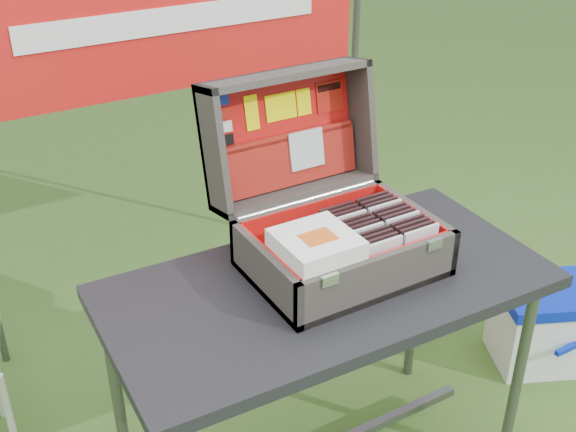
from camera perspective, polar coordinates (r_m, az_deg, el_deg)
table at (r=2.33m, az=2.87°, el=-13.28°), size 1.30×0.68×0.80m
table_top at (r=2.10m, az=3.12°, el=-5.58°), size 1.30×0.68×0.04m
table_leg_fr at (r=2.51m, az=17.73°, el=-11.95°), size 0.04×0.04×0.76m
table_leg_bl at (r=2.35m, az=-13.21°, el=-14.46°), size 0.04×0.04×0.76m
table_leg_br at (r=2.79m, az=10.04°, el=-6.17°), size 0.04×0.04×0.76m
suitcase at (r=2.05m, az=3.59°, el=2.52°), size 0.54×0.54×0.51m
suitcase_base_bottom at (r=2.13m, az=4.28°, el=-3.97°), size 0.54×0.38×0.02m
suitcase_base_wall_front at (r=1.98m, az=7.31°, el=-4.94°), size 0.54×0.02×0.14m
suitcase_base_wall_back at (r=2.23m, az=1.72°, el=-0.44°), size 0.54×0.02×0.14m
suitcase_base_wall_left at (r=1.98m, az=-1.86°, el=-4.56°), size 0.02×0.38×0.14m
suitcase_base_wall_right at (r=2.24m, az=9.83°, el=-0.76°), size 0.02×0.38×0.14m
suitcase_liner_floor at (r=2.12m, az=4.30°, el=-3.66°), size 0.50×0.34×0.01m
suitcase_latch_left at (r=1.85m, az=3.33°, el=-5.07°), size 0.05×0.01×0.03m
suitcase_latch_right at (r=2.03m, az=11.50°, el=-2.19°), size 0.05×0.01×0.03m
suitcase_hinge at (r=2.20m, az=1.60°, el=1.31°), size 0.48×0.02×0.02m
suitcase_lid_back at (r=2.26m, az=-0.60°, el=6.68°), size 0.54×0.09×0.38m
suitcase_lid_rim_far at (r=2.18m, az=-0.28°, el=11.09°), size 0.54×0.15×0.05m
suitcase_lid_rim_near at (r=2.26m, az=0.63°, el=1.98°), size 0.54×0.15×0.05m
suitcase_lid_rim_left at (r=2.10m, az=-5.92°, el=5.03°), size 0.02×0.22×0.41m
suitcase_lid_rim_right at (r=2.34m, az=5.69°, el=7.66°), size 0.02×0.22×0.41m
suitcase_lid_liner at (r=2.25m, az=-0.43°, el=6.63°), size 0.49×0.07×0.33m
suitcase_liner_wall_front at (r=1.98m, az=7.10°, el=-4.50°), size 0.50×0.01×0.12m
suitcase_liner_wall_back at (r=2.21m, az=1.91°, el=-0.35°), size 0.50×0.01×0.12m
suitcase_liner_wall_left at (r=1.98m, az=-1.52°, el=-4.20°), size 0.01×0.34×0.12m
suitcase_liner_wall_right at (r=2.22m, az=9.58°, el=-0.62°), size 0.01×0.34×0.12m
suitcase_lid_pocket at (r=2.26m, az=0.04°, el=4.36°), size 0.48×0.06×0.16m
suitcase_pocket_edge at (r=2.23m, az=-0.08°, el=6.23°), size 0.47×0.02×0.02m
suitcase_pocket_cd at (r=2.26m, az=1.46°, el=5.29°), size 0.12×0.03×0.12m
lid_sticker_cc_a at (r=2.13m, az=-5.36°, el=9.09°), size 0.05×0.01×0.03m
lid_sticker_cc_b at (r=2.14m, az=-5.22°, el=8.05°), size 0.05×0.01×0.03m
lid_sticker_cc_c at (r=2.15m, az=-5.09°, el=7.01°), size 0.05×0.01×0.03m
lid_sticker_cc_d at (r=2.16m, az=-4.95°, el=5.98°), size 0.05×0.01×0.03m
lid_card_neon_tall at (r=2.18m, az=-2.88°, el=8.15°), size 0.04×0.02×0.10m
lid_card_neon_main at (r=2.23m, az=-0.56°, el=8.63°), size 0.11×0.02×0.08m
lid_card_neon_small at (r=2.27m, az=1.25°, el=9.00°), size 0.05×0.02×0.08m
lid_sticker_band at (r=2.32m, az=3.31°, el=9.40°), size 0.10×0.02×0.09m
lid_sticker_band_bar at (r=2.31m, az=3.25°, el=10.13°), size 0.09×0.01×0.02m
cd_left_0 at (r=2.01m, az=7.52°, el=-3.62°), size 0.12×0.01×0.14m
cd_left_1 at (r=2.02m, az=7.16°, el=-3.35°), size 0.12×0.01×0.14m
cd_left_2 at (r=2.03m, az=6.80°, el=-3.07°), size 0.12×0.01×0.14m
cd_left_3 at (r=2.05m, az=6.45°, el=-2.80°), size 0.12×0.01×0.14m
cd_left_4 at (r=2.06m, az=6.10°, el=-2.53°), size 0.12×0.01×0.14m
cd_left_5 at (r=2.08m, az=5.76°, el=-2.27°), size 0.12×0.01×0.14m
cd_left_6 at (r=2.09m, az=5.43°, el=-2.01°), size 0.12×0.01×0.14m
cd_left_7 at (r=2.10m, az=5.10°, el=-1.75°), size 0.12×0.01×0.14m
cd_left_8 at (r=2.12m, az=4.77°, el=-1.50°), size 0.12×0.01×0.14m
cd_left_9 at (r=2.13m, az=4.45°, el=-1.25°), size 0.12×0.01×0.14m
cd_left_10 at (r=2.15m, az=4.13°, el=-1.00°), size 0.12×0.01×0.14m
cd_left_11 at (r=2.16m, az=3.82°, el=-0.76°), size 0.12×0.01×0.14m
cd_right_0 at (r=2.08m, az=10.38°, el=-2.61°), size 0.12×0.01×0.14m
cd_right_1 at (r=2.09m, az=10.01°, el=-2.35°), size 0.12×0.01×0.14m
cd_right_2 at (r=2.10m, az=9.65°, el=-2.09°), size 0.12×0.01×0.14m
cd_right_3 at (r=2.12m, az=9.29°, el=-1.84°), size 0.12×0.01×0.14m
cd_right_4 at (r=2.13m, az=8.93°, el=-1.59°), size 0.12×0.01×0.14m
cd_right_5 at (r=2.15m, az=8.59°, el=-1.34°), size 0.12×0.01×0.14m
cd_right_6 at (r=2.16m, az=8.24°, el=-1.09°), size 0.12×0.01×0.14m
cd_right_7 at (r=2.17m, az=7.90°, el=-0.85°), size 0.12×0.01×0.14m
cd_right_8 at (r=2.19m, az=7.57°, el=-0.61°), size 0.12×0.01×0.14m
cd_right_9 at (r=2.20m, az=7.24°, el=-0.37°), size 0.12×0.01×0.14m
cd_right_10 at (r=2.22m, az=6.91°, el=-0.14°), size 0.12×0.01×0.14m
cd_right_11 at (r=2.23m, az=6.59°, el=0.09°), size 0.12×0.01×0.14m
songbook_0 at (r=1.94m, az=2.22°, el=-2.76°), size 0.20×0.20×0.00m
songbook_1 at (r=1.94m, az=2.22°, el=-2.64°), size 0.20×0.20×0.00m
songbook_2 at (r=1.94m, az=2.22°, el=-2.51°), size 0.20×0.20×0.00m
songbook_3 at (r=1.93m, az=2.23°, el=-2.38°), size 0.20×0.20×0.00m
songbook_4 at (r=1.93m, az=2.23°, el=-2.26°), size 0.20×0.20×0.00m
songbook_5 at (r=1.93m, az=2.23°, el=-2.13°), size 0.20×0.20×0.00m
songbook_6 at (r=1.93m, az=2.24°, el=-2.00°), size 0.20×0.20×0.00m
songbook_7 at (r=1.92m, az=2.24°, el=-1.88°), size 0.20×0.20×0.00m
songbook_8 at (r=1.92m, az=2.24°, el=-1.75°), size 0.20×0.20×0.00m
songbook_9 at (r=1.92m, az=2.24°, el=-1.62°), size 0.20×0.20×0.00m
songbook_graphic at (r=1.91m, az=2.41°, el=-1.65°), size 0.09×0.07×0.00m
cooler at (r=3.12m, az=19.63°, el=-8.07°), size 0.49×0.44×0.35m
cooler_body at (r=3.13m, az=19.56°, el=-8.42°), size 0.46×0.41×0.30m
cooler_lid at (r=3.04m, az=20.10°, el=-5.80°), size 0.49×0.44×0.05m
chair_leg_fr at (r=2.58m, az=-20.89°, el=-15.60°), size 0.02×0.02×0.47m
cardboard_box at (r=3.16m, az=10.45°, el=-5.95°), size 0.36×0.16×0.37m
banner_post_right at (r=3.38m, az=5.16°, el=9.64°), size 0.03×0.03×1.70m
banner at (r=2.85m, az=-8.96°, el=15.14°), size 1.60×0.02×0.55m
banner_text at (r=2.84m, az=-8.86°, el=15.09°), size 1.20×0.00×0.10m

